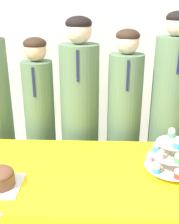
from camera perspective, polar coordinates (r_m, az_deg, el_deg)
wall_back at (r=2.95m, az=-0.75°, el=15.13°), size 9.00×0.06×2.70m
table at (r=1.95m, az=-2.87°, el=-20.79°), size 1.75×0.79×0.73m
cupcake_stand at (r=1.72m, az=16.48°, el=-8.41°), size 0.31×0.31×0.26m
student_1 at (r=2.34m, az=-9.88°, el=-3.51°), size 0.24×0.25×1.44m
student_2 at (r=2.27m, az=-1.94°, el=-2.38°), size 0.30×0.31×1.58m
student_3 at (r=2.29m, az=6.91°, el=-3.33°), size 0.26×0.27×1.50m
student_4 at (r=2.32m, az=15.43°, el=-2.19°), size 0.28×0.28×1.62m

